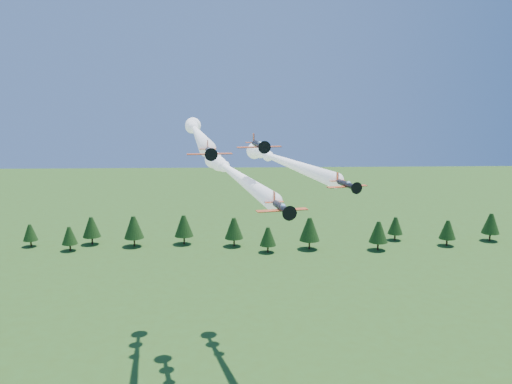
{
  "coord_description": "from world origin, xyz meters",
  "views": [
    {
      "loc": [
        -5.24,
        -83.97,
        56.7
      ],
      "look_at": [
        -2.17,
        0.0,
        40.55
      ],
      "focal_mm": 40.0,
      "sensor_mm": 36.0,
      "label": 1
    }
  ],
  "objects_px": {
    "plane_lead": "(233,173)",
    "plane_right": "(280,160)",
    "plane_slot": "(259,145)",
    "plane_left": "(197,133)"
  },
  "relations": [
    {
      "from": "plane_right",
      "to": "plane_slot",
      "type": "distance_m",
      "value": 25.67
    },
    {
      "from": "plane_lead",
      "to": "plane_left",
      "type": "bearing_deg",
      "value": 109.75
    },
    {
      "from": "plane_lead",
      "to": "plane_right",
      "type": "xyz_separation_m",
      "value": [
        9.54,
        12.01,
        0.69
      ]
    },
    {
      "from": "plane_right",
      "to": "plane_left",
      "type": "bearing_deg",
      "value": 166.15
    },
    {
      "from": "plane_right",
      "to": "plane_slot",
      "type": "xyz_separation_m",
      "value": [
        -5.42,
        -24.43,
        5.73
      ]
    },
    {
      "from": "plane_lead",
      "to": "plane_slot",
      "type": "height_order",
      "value": "plane_slot"
    },
    {
      "from": "plane_lead",
      "to": "plane_right",
      "type": "height_order",
      "value": "plane_right"
    },
    {
      "from": "plane_left",
      "to": "plane_slot",
      "type": "relative_size",
      "value": 7.3
    },
    {
      "from": "plane_left",
      "to": "plane_slot",
      "type": "distance_m",
      "value": 26.43
    },
    {
      "from": "plane_lead",
      "to": "plane_right",
      "type": "bearing_deg",
      "value": 39.29
    }
  ]
}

